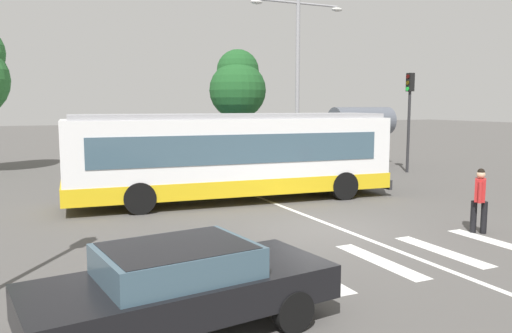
{
  "coord_description": "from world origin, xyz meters",
  "views": [
    {
      "loc": [
        -7.45,
        -11.42,
        3.36
      ],
      "look_at": [
        -0.31,
        3.97,
        1.3
      ],
      "focal_mm": 35.58,
      "sensor_mm": 36.0,
      "label": 1
    }
  ],
  "objects": [
    {
      "name": "bus_stop_shelter",
      "position": [
        9.77,
        11.76,
        2.42
      ],
      "size": [
        3.68,
        1.54,
        3.25
      ],
      "color": "#28282B",
      "rests_on": "ground_plane"
    },
    {
      "name": "foreground_sedan",
      "position": [
        -5.43,
        -4.47,
        0.77
      ],
      "size": [
        4.69,
        2.37,
        1.35
      ],
      "color": "black",
      "rests_on": "ground_plane"
    },
    {
      "name": "parked_car_blue",
      "position": [
        3.5,
        15.5,
        0.77
      ],
      "size": [
        1.98,
        4.55,
        1.35
      ],
      "color": "black",
      "rests_on": "ground_plane"
    },
    {
      "name": "background_tree_right",
      "position": [
        5.0,
        18.16,
        4.62
      ],
      "size": [
        3.54,
        3.54,
        6.84
      ],
      "color": "brown",
      "rests_on": "ground_plane"
    },
    {
      "name": "traffic_light_far_corner",
      "position": [
        10.07,
        8.3,
        3.29
      ],
      "size": [
        0.33,
        0.32,
        4.93
      ],
      "color": "#28282B",
      "rests_on": "ground_plane"
    },
    {
      "name": "city_transit_bus",
      "position": [
        -0.76,
        4.95,
        1.59
      ],
      "size": [
        11.61,
        3.54,
        3.06
      ],
      "color": "black",
      "rests_on": "ground_plane"
    },
    {
      "name": "ground_plane",
      "position": [
        0.0,
        0.0,
        0.0
      ],
      "size": [
        160.0,
        160.0,
        0.0
      ],
      "primitive_type": "plane",
      "color": "#514F4C"
    },
    {
      "name": "lane_center_line",
      "position": [
        0.34,
        2.0,
        0.0
      ],
      "size": [
        0.16,
        24.0,
        0.01
      ],
      "primitive_type": "cube",
      "color": "silver",
      "rests_on": "ground_plane"
    },
    {
      "name": "parked_car_teal",
      "position": [
        1.01,
        15.51,
        0.77
      ],
      "size": [
        2.08,
        4.6,
        1.35
      ],
      "color": "black",
      "rests_on": "ground_plane"
    },
    {
      "name": "parked_car_silver",
      "position": [
        -1.85,
        15.49,
        0.77
      ],
      "size": [
        1.93,
        4.53,
        1.35
      ],
      "color": "black",
      "rests_on": "ground_plane"
    },
    {
      "name": "twin_arm_street_lamp",
      "position": [
        4.84,
        10.31,
        5.22
      ],
      "size": [
        5.0,
        0.32,
        8.34
      ],
      "color": "#939399",
      "rests_on": "ground_plane"
    },
    {
      "name": "pedestrian_crossing_street",
      "position": [
        3.38,
        -2.02,
        0.97
      ],
      "size": [
        0.47,
        0.46,
        1.72
      ],
      "color": "black",
      "rests_on": "ground_plane"
    },
    {
      "name": "crosswalk_painted_stripes",
      "position": [
        -0.54,
        -2.89,
        0.0
      ],
      "size": [
        7.59,
        2.73,
        0.01
      ],
      "color": "silver",
      "rests_on": "ground_plane"
    }
  ]
}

